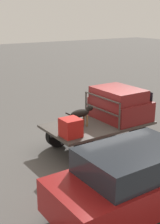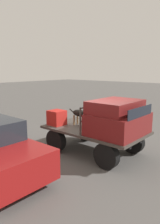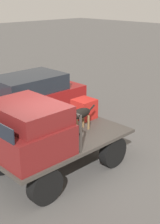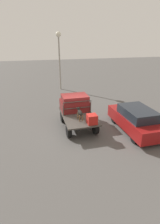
# 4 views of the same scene
# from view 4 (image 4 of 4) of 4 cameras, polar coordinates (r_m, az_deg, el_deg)

# --- Properties ---
(ground_plane) EXTENTS (80.00, 80.00, 0.00)m
(ground_plane) POSITION_cam_4_polar(r_m,az_deg,el_deg) (11.65, -0.69, -4.88)
(ground_plane) COLOR #514F4C
(flatbed_truck) EXTENTS (3.51, 1.98, 0.86)m
(flatbed_truck) POSITION_cam_4_polar(r_m,az_deg,el_deg) (11.38, -0.70, -2.17)
(flatbed_truck) COLOR black
(flatbed_truck) RESTS_ON ground
(truck_cab) EXTENTS (1.50, 1.86, 1.08)m
(truck_cab) POSITION_cam_4_polar(r_m,az_deg,el_deg) (11.92, -1.80, 3.00)
(truck_cab) COLOR maroon
(truck_cab) RESTS_ON flatbed_truck
(truck_headboard) EXTENTS (0.04, 1.86, 0.89)m
(truck_headboard) POSITION_cam_4_polar(r_m,az_deg,el_deg) (11.18, -0.90, 2.02)
(truck_headboard) COLOR #3D3833
(truck_headboard) RESTS_ON flatbed_truck
(dog) EXTENTS (1.07, 0.26, 0.71)m
(dog) POSITION_cam_4_polar(r_m,az_deg,el_deg) (10.53, -0.09, -0.11)
(dog) COLOR brown
(dog) RESTS_ON flatbed_truck
(cargo_crate) EXTENTS (0.55, 0.55, 0.55)m
(cargo_crate) POSITION_cam_4_polar(r_m,az_deg,el_deg) (10.09, 3.92, -2.35)
(cargo_crate) COLOR #AD1E19
(cargo_crate) RESTS_ON flatbed_truck
(parked_sedan) EXTENTS (4.29, 1.76, 1.57)m
(parked_sedan) POSITION_cam_4_polar(r_m,az_deg,el_deg) (11.40, 17.58, -2.27)
(parked_sedan) COLOR black
(parked_sedan) RESTS_ON ground
(light_pole_near) EXTENTS (0.56, 0.56, 6.11)m
(light_pole_near) POSITION_cam_4_polar(r_m,az_deg,el_deg) (19.89, -6.88, 19.95)
(light_pole_near) COLOR gray
(light_pole_near) RESTS_ON ground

